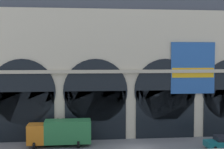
# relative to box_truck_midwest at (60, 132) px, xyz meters

# --- Properties ---
(station_building) EXTENTS (47.84, 5.39, 20.47)m
(station_building) POSITION_rel_box_truck_midwest_xyz_m (9.03, 5.01, 8.26)
(station_building) COLOR beige
(station_building) RESTS_ON ground
(box_truck_midwest) EXTENTS (7.50, 2.91, 3.12)m
(box_truck_midwest) POSITION_rel_box_truck_midwest_xyz_m (0.00, 0.00, 0.00)
(box_truck_midwest) COLOR orange
(box_truck_midwest) RESTS_ON ground
(car_mideast) EXTENTS (4.40, 2.22, 1.55)m
(car_mideast) POSITION_rel_box_truck_midwest_xyz_m (19.09, -3.27, -0.90)
(car_mideast) COLOR #19727A
(car_mideast) RESTS_ON ground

